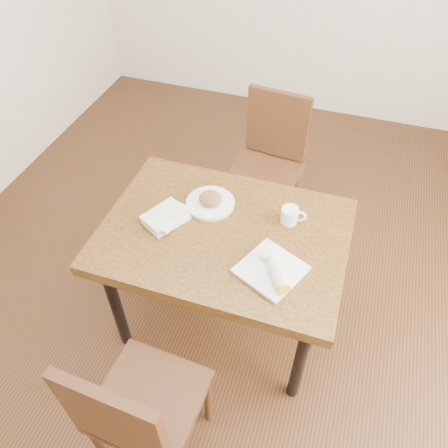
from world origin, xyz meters
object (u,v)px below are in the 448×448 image
(table, at_px, (224,243))
(plate_burrito, at_px, (273,271))
(plate_scone, at_px, (210,202))
(book_stack, at_px, (167,217))
(chair_far, at_px, (269,157))
(coffee_mug, at_px, (290,215))
(chair_near, at_px, (137,412))

(table, distance_m, plate_burrito, 0.35)
(plate_scone, bearing_deg, book_stack, -133.48)
(book_stack, bearing_deg, chair_far, 71.92)
(plate_scone, distance_m, plate_burrito, 0.52)
(table, xyz_separation_m, coffee_mug, (0.28, 0.16, 0.13))
(chair_far, bearing_deg, book_stack, -108.08)
(coffee_mug, bearing_deg, book_stack, -162.11)
(plate_scone, bearing_deg, chair_far, 79.66)
(table, relative_size, coffee_mug, 9.45)
(coffee_mug, distance_m, book_stack, 0.60)
(chair_far, distance_m, coffee_mug, 0.82)
(chair_near, xyz_separation_m, coffee_mug, (0.36, 1.00, 0.25))
(chair_near, distance_m, plate_scone, 1.02)
(chair_near, xyz_separation_m, plate_burrito, (0.36, 0.66, 0.23))
(plate_burrito, relative_size, book_stack, 1.36)
(chair_near, bearing_deg, plate_burrito, 61.14)
(chair_near, xyz_separation_m, plate_scone, (-0.04, 0.99, 0.23))
(plate_scone, xyz_separation_m, book_stack, (-0.16, -0.17, 0.00))
(table, relative_size, chair_near, 1.22)
(table, distance_m, chair_near, 0.85)
(chair_near, height_order, plate_burrito, chair_near)
(chair_near, height_order, coffee_mug, chair_near)
(plate_scone, relative_size, book_stack, 1.00)
(chair_near, relative_size, plate_burrito, 2.85)
(chair_near, distance_m, book_stack, 0.87)
(table, height_order, book_stack, book_stack)
(table, bearing_deg, chair_near, -95.47)
(plate_burrito, xyz_separation_m, book_stack, (-0.57, 0.16, 0.00))
(chair_near, distance_m, chair_far, 1.74)
(chair_far, xyz_separation_m, plate_burrito, (0.27, -1.07, 0.23))
(chair_far, xyz_separation_m, plate_scone, (-0.14, -0.74, 0.23))
(table, relative_size, plate_burrito, 3.48)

